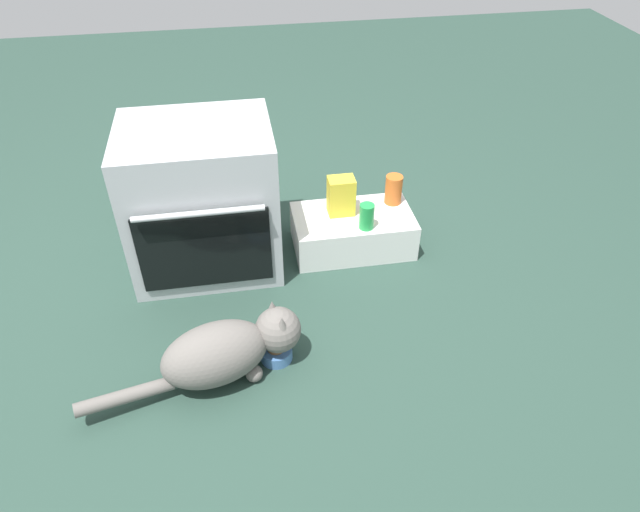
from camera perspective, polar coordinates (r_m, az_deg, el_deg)
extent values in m
plane|color=#284238|center=(2.39, -11.02, -6.95)|extent=(8.00, 8.00, 0.00)
cube|color=#B7BABF|center=(2.54, -11.72, 5.62)|extent=(0.63, 0.51, 0.66)
cube|color=black|center=(2.37, -11.41, 0.55)|extent=(0.54, 0.01, 0.36)
cylinder|color=silver|center=(2.23, -12.04, 4.17)|extent=(0.51, 0.02, 0.02)
cube|color=white|center=(2.70, 3.28, 2.51)|extent=(0.55, 0.32, 0.18)
cylinder|color=#4C7AB7|center=(2.22, -4.39, -9.67)|extent=(0.12, 0.12, 0.05)
sphere|color=brown|center=(2.20, -4.42, -9.37)|extent=(0.07, 0.07, 0.07)
ellipsoid|color=slate|center=(2.10, -10.44, -9.62)|extent=(0.44, 0.33, 0.23)
sphere|color=slate|center=(2.13, -4.22, -7.36)|extent=(0.17, 0.17, 0.17)
cone|color=slate|center=(2.12, -4.78, -5.30)|extent=(0.06, 0.06, 0.08)
cone|color=slate|center=(2.05, -3.81, -6.97)|extent=(0.06, 0.06, 0.08)
cylinder|color=slate|center=(2.13, -18.91, -13.14)|extent=(0.34, 0.14, 0.08)
sphere|color=slate|center=(2.23, -7.73, -9.31)|extent=(0.06, 0.06, 0.06)
sphere|color=slate|center=(2.15, -6.60, -11.59)|extent=(0.06, 0.06, 0.06)
cube|color=yellow|center=(2.61, 2.13, 6.02)|extent=(0.12, 0.09, 0.18)
cylinder|color=#D16023|center=(2.72, 7.37, 6.61)|extent=(0.08, 0.08, 0.14)
cylinder|color=green|center=(2.54, 4.69, 3.97)|extent=(0.07, 0.07, 0.12)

